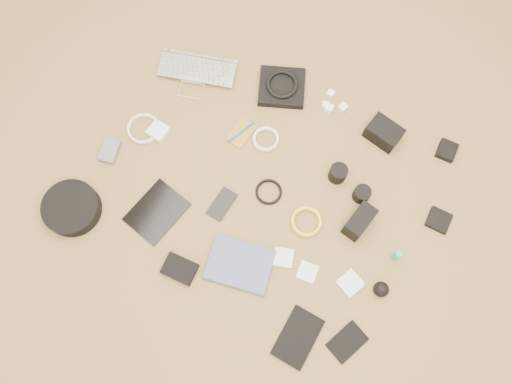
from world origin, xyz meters
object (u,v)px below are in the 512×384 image
at_px(phone, 222,204).
at_px(paperback, 233,288).
at_px(laptop, 195,79).
at_px(headphone_case, 72,208).
at_px(tablet, 157,212).
at_px(dslr_camera, 384,133).

distance_m(phone, paperback, 0.33).
relative_size(phone, paperback, 0.55).
height_order(laptop, headphone_case, headphone_case).
bearing_deg(headphone_case, phone, 29.46).
relative_size(laptop, tablet, 1.52).
bearing_deg(laptop, paperback, -67.87).
relative_size(dslr_camera, phone, 1.05).
height_order(laptop, tablet, laptop).
distance_m(dslr_camera, paperback, 0.88).
xyz_separation_m(dslr_camera, tablet, (-0.67, -0.71, -0.03)).
xyz_separation_m(dslr_camera, phone, (-0.45, -0.56, -0.03)).
bearing_deg(phone, tablet, -140.53).
xyz_separation_m(tablet, paperback, (0.41, -0.13, 0.01)).
distance_m(tablet, paperback, 0.43).
xyz_separation_m(tablet, headphone_case, (-0.30, -0.14, 0.03)).
xyz_separation_m(phone, headphone_case, (-0.51, -0.29, 0.03)).
bearing_deg(dslr_camera, headphone_case, -127.02).
distance_m(tablet, headphone_case, 0.33).
bearing_deg(dslr_camera, phone, -117.30).
bearing_deg(headphone_case, tablet, 25.75).
bearing_deg(tablet, headphone_case, -142.05).
height_order(laptop, phone, laptop).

